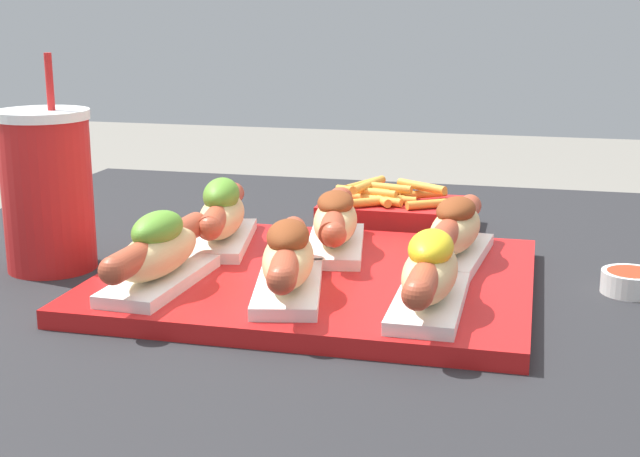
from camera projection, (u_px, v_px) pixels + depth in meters
name	position (u px, v px, depth m)	size (l,w,h in m)	color
serving_tray	(315.00, 279.00, 0.92)	(0.43, 0.36, 0.02)	red
hot_dog_0	(159.00, 252.00, 0.86)	(0.07, 0.20, 0.07)	white
hot_dog_1	(288.00, 259.00, 0.84)	(0.09, 0.20, 0.07)	white
hot_dog_2	(430.00, 272.00, 0.80)	(0.06, 0.20, 0.07)	white
hot_dog_3	(223.00, 214.00, 1.01)	(0.09, 0.20, 0.08)	white
hot_dog_4	(338.00, 222.00, 0.98)	(0.09, 0.20, 0.07)	white
hot_dog_5	(455.00, 230.00, 0.95)	(0.07, 0.20, 0.07)	white
sauce_bowl	(631.00, 281.00, 0.90)	(0.06, 0.06, 0.02)	silver
drink_cup	(48.00, 190.00, 0.97)	(0.10, 0.10, 0.24)	red
fries_basket	(394.00, 212.00, 1.16)	(0.19, 0.12, 0.06)	red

